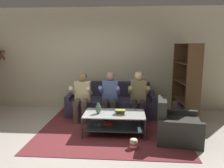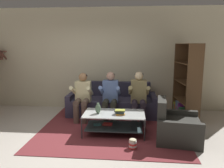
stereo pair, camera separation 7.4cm
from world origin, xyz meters
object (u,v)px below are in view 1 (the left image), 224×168
coffee_table (114,120)px  popcorn_tub (134,144)px  person_seated_left (82,95)px  bookshelf (186,90)px  armchair (176,127)px  couch (111,104)px  person_seated_right (138,95)px  vase (98,109)px  person_seated_middle (110,95)px  book_stack (120,112)px

coffee_table → popcorn_tub: bearing=-58.8°
person_seated_left → bookshelf: bookshelf is taller
person_seated_left → armchair: (2.10, -1.01, -0.38)m
couch → popcorn_tub: bearing=-74.3°
person_seated_left → person_seated_right: (1.39, 0.00, 0.02)m
coffee_table → popcorn_tub: (0.40, -0.66, -0.21)m
coffee_table → popcorn_tub: 0.80m
popcorn_tub → vase: bearing=139.7°
coffee_table → bookshelf: size_ratio=0.67×
couch → person_seated_right: bearing=-36.2°
bookshelf → popcorn_tub: bearing=-126.8°
person_seated_middle → vase: (-0.17, -0.84, -0.11)m
person_seated_middle → popcorn_tub: size_ratio=6.31×
couch → person_seated_left: bearing=-143.6°
person_seated_right → vase: 1.22m
bookshelf → armchair: bearing=-110.4°
person_seated_middle → bookshelf: bookshelf is taller
person_seated_right → coffee_table: person_seated_right is taller
person_seated_right → coffee_table: bearing=-124.4°
bookshelf → popcorn_tub: (-1.36, -1.82, -0.65)m
book_stack → bookshelf: (1.63, 1.23, 0.24)m
vase → book_stack: vase is taller
person_seated_middle → bookshelf: bearing=10.8°
bookshelf → couch: bearing=175.7°
book_stack → coffee_table: bearing=152.1°
person_seated_left → vase: person_seated_left is taller
person_seated_left → coffee_table: bearing=-43.0°
person_seated_middle → person_seated_right: bearing=0.1°
couch → armchair: couch is taller
person_seated_right → popcorn_tub: person_seated_right is taller
person_seated_left → popcorn_tub: (1.25, -1.45, -0.55)m
armchair → vase: bearing=173.8°
book_stack → couch: bearing=101.8°
person_seated_left → armchair: size_ratio=1.23×
book_stack → armchair: armchair is taller
bookshelf → book_stack: bearing=-143.0°
coffee_table → popcorn_tub: coffee_table is taller
vase → armchair: armchair is taller
person_seated_middle → coffee_table: size_ratio=0.95×
armchair → book_stack: bearing=172.5°
couch → person_seated_right: person_seated_right is taller
person_seated_middle → vase: person_seated_middle is taller
vase → book_stack: size_ratio=0.99×
person_seated_right → popcorn_tub: 1.57m
couch → person_seated_middle: person_seated_middle is taller
coffee_table → person_seated_right: bearing=55.6°
person_seated_middle → person_seated_right: person_seated_right is taller
vase → coffee_table: bearing=8.3°
vase → couch: bearing=82.7°
person_seated_left → book_stack: 1.31m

